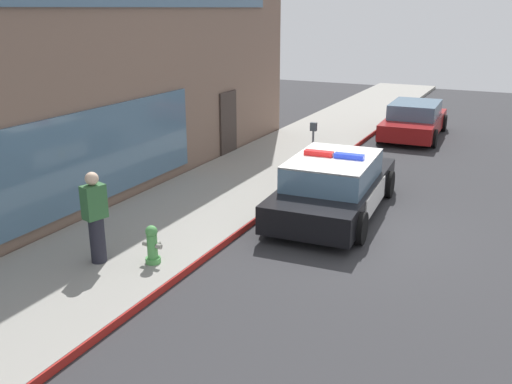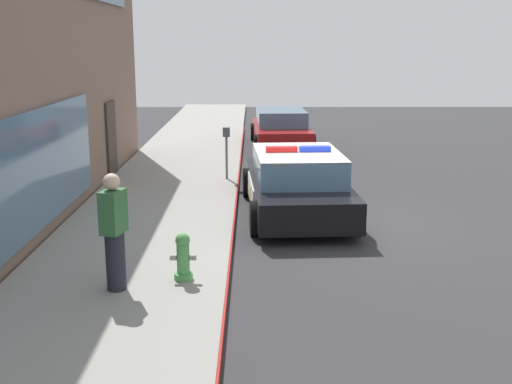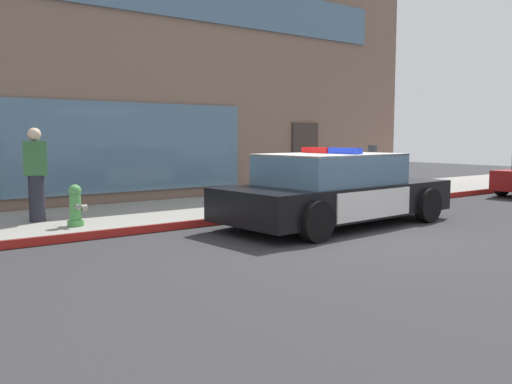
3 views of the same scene
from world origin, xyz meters
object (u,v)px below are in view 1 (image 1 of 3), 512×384
pedestrian_on_sidewalk (95,217)px  fire_hydrant (152,245)px  police_cruiser (334,185)px  car_down_street (414,120)px  parking_meter (313,137)px

pedestrian_on_sidewalk → fire_hydrant: bearing=39.4°
police_cruiser → car_down_street: police_cruiser is taller
fire_hydrant → parking_meter: (7.26, -0.36, 0.58)m
car_down_street → parking_meter: size_ratio=3.40×
police_cruiser → parking_meter: size_ratio=3.71×
police_cruiser → car_down_street: 9.12m
car_down_street → parking_meter: (-6.20, 1.68, 0.45)m
police_cruiser → parking_meter: (2.92, 1.62, 0.40)m
police_cruiser → pedestrian_on_sidewalk: 5.56m
fire_hydrant → car_down_street: 13.61m
police_cruiser → parking_meter: bearing=25.7°
police_cruiser → fire_hydrant: (-4.33, 1.98, -0.18)m
police_cruiser → fire_hydrant: size_ratio=6.85×
car_down_street → parking_meter: 6.43m
pedestrian_on_sidewalk → parking_meter: bearing=96.7°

